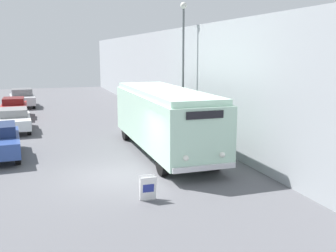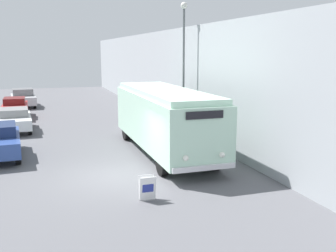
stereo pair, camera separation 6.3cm
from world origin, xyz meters
TOP-DOWN VIEW (x-y plane):
  - ground_plane at (0.00, 0.00)m, footprint 80.00×80.00m
  - building_wall_right at (5.82, 10.00)m, footprint 0.30×60.00m
  - vintage_bus at (2.94, 2.95)m, footprint 2.62×9.58m
  - sign_board at (0.55, -2.69)m, footprint 0.54×0.31m
  - streetlamp at (5.06, 6.07)m, footprint 0.36×0.36m
  - parked_car_mid at (-4.17, 10.73)m, footprint 2.10×4.25m
  - parked_car_far at (-4.39, 16.00)m, footprint 1.71×4.08m
  - parked_car_distant at (-3.99, 21.99)m, footprint 2.27×4.42m

SIDE VIEW (x-z plane):
  - ground_plane at x=0.00m, z-range 0.00..0.00m
  - sign_board at x=0.55m, z-range -0.01..0.80m
  - parked_car_mid at x=-4.17m, z-range 0.03..1.42m
  - parked_car_far at x=-4.39m, z-range 0.03..1.51m
  - parked_car_distant at x=-3.99m, z-range 0.00..1.59m
  - vintage_bus at x=2.94m, z-range 0.21..3.27m
  - building_wall_right at x=5.82m, z-range 0.00..6.20m
  - streetlamp at x=5.06m, z-range 1.00..8.41m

